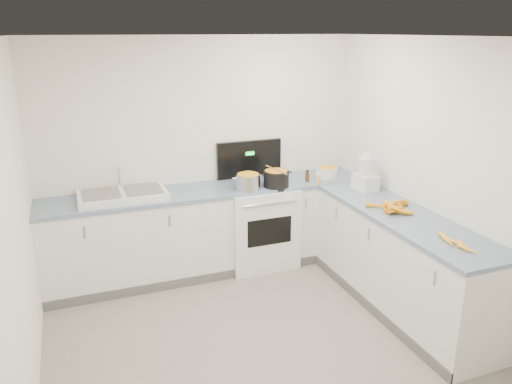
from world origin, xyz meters
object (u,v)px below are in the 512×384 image
object	(u,v)px
extract_bottle	(307,177)
spice_jar	(318,179)
food_processor	(366,175)
mixing_bowl	(326,172)
stove	(258,223)
black_pot	(276,180)
sink	(123,195)
steel_pot	(248,183)

from	to	relation	value
extract_bottle	spice_jar	world-z (taller)	extract_bottle
spice_jar	food_processor	size ratio (longest dim) A/B	0.26
extract_bottle	food_processor	xyz separation A→B (m)	(0.43, -0.49, 0.11)
extract_bottle	food_processor	size ratio (longest dim) A/B	0.29
food_processor	mixing_bowl	bearing A→B (deg)	104.32
stove	black_pot	xyz separation A→B (m)	(0.14, -0.17, 0.54)
stove	spice_jar	bearing A→B (deg)	-21.20
sink	steel_pot	size ratio (longest dim) A/B	3.34
steel_pot	extract_bottle	distance (m)	0.71
food_processor	steel_pot	bearing A→B (deg)	158.33
steel_pot	food_processor	size ratio (longest dim) A/B	0.65
sink	mixing_bowl	distance (m)	2.27
extract_bottle	spice_jar	xyz separation A→B (m)	(0.07, -0.11, -0.01)
extract_bottle	spice_jar	size ratio (longest dim) A/B	1.11
spice_jar	mixing_bowl	bearing A→B (deg)	43.41
stove	sink	world-z (taller)	stove
black_pot	mixing_bowl	size ratio (longest dim) A/B	1.09
spice_jar	steel_pot	bearing A→B (deg)	174.85
black_pot	spice_jar	xyz separation A→B (m)	(0.46, -0.07, -0.03)
sink	black_pot	size ratio (longest dim) A/B	3.16
mixing_bowl	food_processor	distance (m)	0.61
sink	food_processor	world-z (taller)	food_processor
mixing_bowl	spice_jar	size ratio (longest dim) A/B	2.46
steel_pot	spice_jar	bearing A→B (deg)	-5.15
steel_pot	spice_jar	distance (m)	0.79
mixing_bowl	sink	bearing A→B (deg)	178.69
food_processor	extract_bottle	bearing A→B (deg)	131.14
mixing_bowl	spice_jar	bearing A→B (deg)	-136.59
extract_bottle	steel_pot	bearing A→B (deg)	-176.89
black_pot	mixing_bowl	xyz separation A→B (m)	(0.67, 0.13, -0.02)
stove	spice_jar	world-z (taller)	stove
mixing_bowl	spice_jar	world-z (taller)	mixing_bowl
sink	spice_jar	xyz separation A→B (m)	(2.06, -0.25, 0.01)
stove	mixing_bowl	distance (m)	0.97
stove	sink	distance (m)	1.54
stove	steel_pot	bearing A→B (deg)	-137.36
food_processor	stove	bearing A→B (deg)	147.33
steel_pot	black_pot	bearing A→B (deg)	-0.24
black_pot	spice_jar	size ratio (longest dim) A/B	2.67
steel_pot	extract_bottle	bearing A→B (deg)	3.11
extract_bottle	food_processor	bearing A→B (deg)	-48.86
sink	extract_bottle	xyz separation A→B (m)	(1.98, -0.14, 0.02)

